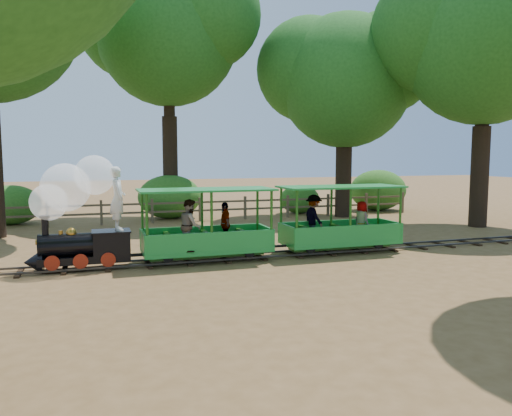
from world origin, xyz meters
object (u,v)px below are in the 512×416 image
object	(u,v)px
locomotive	(77,204)
fence	(223,207)
carriage_rear	(335,225)
carriage_front	(205,232)

from	to	relation	value
locomotive	fence	distance (m)	9.80
locomotive	carriage_rear	bearing A→B (deg)	0.06
carriage_front	locomotive	bearing A→B (deg)	177.62
locomotive	carriage_rear	distance (m)	7.03
carriage_front	carriage_rear	distance (m)	3.84
carriage_rear	fence	distance (m)	8.04
locomotive	carriage_front	bearing A→B (deg)	-2.38
locomotive	fence	world-z (taller)	locomotive
locomotive	carriage_rear	size ratio (longest dim) A/B	0.81
carriage_rear	fence	world-z (taller)	carriage_rear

